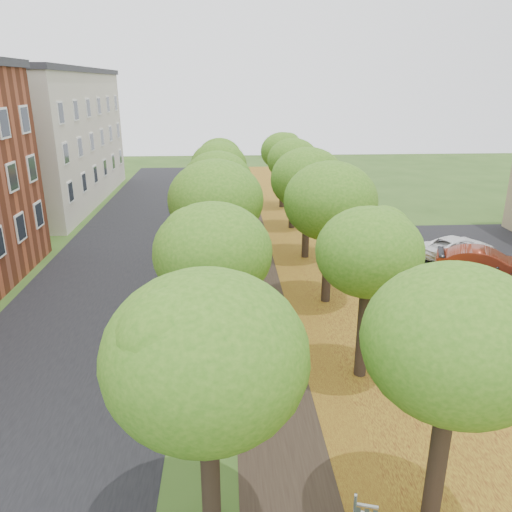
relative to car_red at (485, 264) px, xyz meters
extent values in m
cube|color=black|center=(-18.50, 0.76, -0.76)|extent=(8.00, 70.00, 0.01)
cube|color=black|center=(-11.00, 0.76, -0.75)|extent=(3.20, 70.00, 0.01)
cube|color=#AB8C1F|center=(-6.00, 0.76, -0.75)|extent=(7.50, 70.00, 0.01)
cube|color=black|center=(2.50, 1.76, -0.76)|extent=(9.00, 16.00, 0.01)
cylinder|color=black|center=(-13.20, -14.24, 0.78)|extent=(0.40, 0.40, 3.08)
ellipsoid|color=#336A16|center=(-13.20, -14.24, 3.52)|extent=(3.70, 3.70, 3.14)
cylinder|color=black|center=(-13.20, -8.24, 0.78)|extent=(0.40, 0.40, 3.08)
ellipsoid|color=#336A16|center=(-13.20, -8.24, 3.52)|extent=(3.70, 3.70, 3.14)
cylinder|color=black|center=(-13.20, -2.24, 0.78)|extent=(0.40, 0.40, 3.08)
ellipsoid|color=#336A16|center=(-13.20, -2.24, 3.52)|extent=(3.70, 3.70, 3.14)
cylinder|color=black|center=(-13.20, 3.76, 0.78)|extent=(0.40, 0.40, 3.08)
ellipsoid|color=#336A16|center=(-13.20, 3.76, 3.52)|extent=(3.70, 3.70, 3.14)
cylinder|color=black|center=(-13.20, 9.76, 0.78)|extent=(0.40, 0.40, 3.08)
ellipsoid|color=#336A16|center=(-13.20, 9.76, 3.52)|extent=(3.70, 3.70, 3.14)
cylinder|color=black|center=(-13.20, 15.76, 0.78)|extent=(0.40, 0.40, 3.08)
ellipsoid|color=#336A16|center=(-13.20, 15.76, 3.52)|extent=(3.70, 3.70, 3.14)
cylinder|color=black|center=(-8.40, -14.24, 0.78)|extent=(0.40, 0.40, 3.08)
ellipsoid|color=#336A16|center=(-8.40, -14.24, 3.52)|extent=(3.70, 3.70, 3.14)
cylinder|color=black|center=(-8.40, -8.24, 0.78)|extent=(0.40, 0.40, 3.08)
ellipsoid|color=#336A16|center=(-8.40, -8.24, 3.52)|extent=(3.70, 3.70, 3.14)
cylinder|color=black|center=(-8.40, -2.24, 0.78)|extent=(0.40, 0.40, 3.08)
ellipsoid|color=#336A16|center=(-8.40, -2.24, 3.52)|extent=(3.70, 3.70, 3.14)
cylinder|color=black|center=(-8.40, 3.76, 0.78)|extent=(0.40, 0.40, 3.08)
ellipsoid|color=#336A16|center=(-8.40, 3.76, 3.52)|extent=(3.70, 3.70, 3.14)
cylinder|color=black|center=(-8.40, 9.76, 0.78)|extent=(0.40, 0.40, 3.08)
ellipsoid|color=#336A16|center=(-8.40, 9.76, 3.52)|extent=(3.70, 3.70, 3.14)
cylinder|color=black|center=(-8.40, 15.76, 0.78)|extent=(0.40, 0.40, 3.08)
ellipsoid|color=#336A16|center=(-8.40, 15.76, 3.52)|extent=(3.70, 3.70, 3.14)
cube|color=beige|center=(-28.00, 18.76, 4.24)|extent=(10.00, 20.00, 10.00)
cube|color=#2D2D33|center=(-28.00, 18.76, 9.44)|extent=(10.30, 20.30, 0.40)
cube|color=silver|center=(-9.85, -14.32, -0.12)|extent=(0.46, 0.18, 0.04)
imported|color=maroon|center=(0.00, 0.00, 0.00)|extent=(4.86, 3.30, 1.52)
imported|color=#2D2D31|center=(0.00, 0.02, -0.11)|extent=(4.83, 3.29, 1.30)
imported|color=white|center=(0.00, 2.99, -0.13)|extent=(4.96, 3.64, 1.25)
camera|label=1|loc=(-12.76, -22.53, 8.50)|focal=35.00mm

